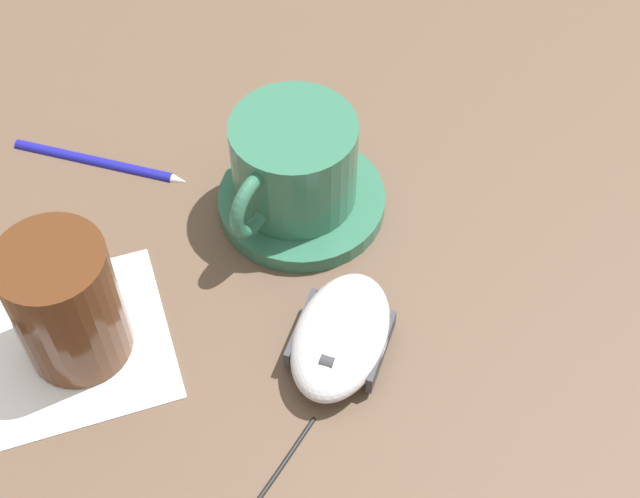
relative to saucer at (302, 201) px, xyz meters
The scene contains 7 objects.
ground_plane 0.05m from the saucer, 31.79° to the left, with size 3.00×3.00×0.00m, color brown.
saucer is the anchor object (origin of this frame).
coffee_cup 0.04m from the saucer, ahead, with size 0.09×0.11×0.07m.
computer_mouse 0.13m from the saucer, 101.32° to the left, with size 0.09×0.12×0.04m.
napkin_under_glass 0.20m from the saucer, 37.46° to the left, with size 0.13×0.13×0.00m, color white.
drinking_glass 0.20m from the saucer, 38.77° to the left, with size 0.07×0.07×0.10m, color #4C2814.
pen 0.17m from the saucer, 16.68° to the right, with size 0.14×0.05×0.01m.
Camera 1 is at (-0.05, 0.41, 0.52)m, focal length 50.00 mm.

